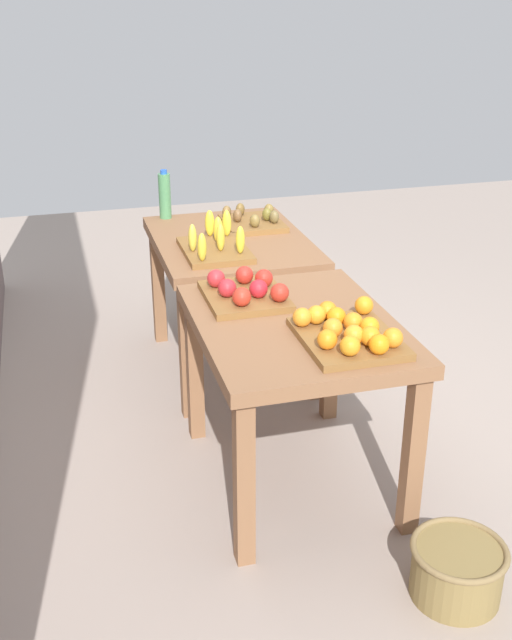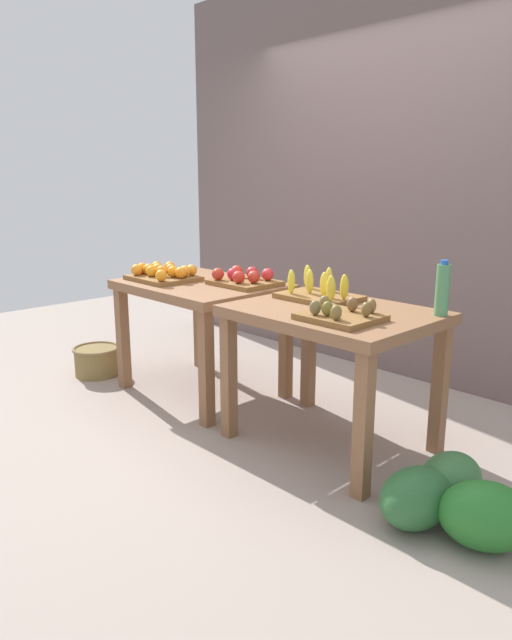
% 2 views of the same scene
% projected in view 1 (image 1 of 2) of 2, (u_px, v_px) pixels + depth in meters
% --- Properties ---
extents(ground_plane, '(8.00, 8.00, 0.00)m').
position_uv_depth(ground_plane, '(258.00, 415.00, 3.97)').
color(ground_plane, gray).
extents(display_table_left, '(1.04, 0.80, 0.77)m').
position_uv_depth(display_table_left, '(295.00, 346.00, 3.20)').
color(display_table_left, brown).
rests_on(display_table_left, ground_plane).
extents(display_table_right, '(1.04, 0.80, 0.77)m').
position_uv_depth(display_table_right, '(231.00, 258.00, 4.19)').
color(display_table_right, brown).
rests_on(display_table_right, ground_plane).
extents(orange_bin, '(0.45, 0.37, 0.11)m').
position_uv_depth(orange_bin, '(348.00, 332.00, 2.96)').
color(orange_bin, brown).
rests_on(orange_bin, display_table_left).
extents(apple_bin, '(0.40, 0.35, 0.11)m').
position_uv_depth(apple_bin, '(246.00, 291.00, 3.35)').
color(apple_bin, brown).
rests_on(apple_bin, display_table_left).
extents(banana_crate, '(0.44, 0.32, 0.17)m').
position_uv_depth(banana_crate, '(215.00, 245.00, 3.91)').
color(banana_crate, brown).
rests_on(banana_crate, display_table_right).
extents(kiwi_bin, '(0.36, 0.32, 0.10)m').
position_uv_depth(kiwi_bin, '(253.00, 221.00, 4.33)').
color(kiwi_bin, brown).
rests_on(kiwi_bin, display_table_right).
extents(water_bottle, '(0.07, 0.07, 0.28)m').
position_uv_depth(water_bottle, '(165.00, 195.00, 4.43)').
color(water_bottle, '#4C8C59').
rests_on(water_bottle, display_table_right).
extents(watermelon_pile, '(0.65, 0.61, 0.28)m').
position_uv_depth(watermelon_pile, '(239.00, 286.00, 5.23)').
color(watermelon_pile, '#267129').
rests_on(watermelon_pile, ground_plane).
extents(wicker_basket, '(0.35, 0.35, 0.22)m').
position_uv_depth(wicker_basket, '(457.00, 569.00, 2.77)').
color(wicker_basket, olive).
rests_on(wicker_basket, ground_plane).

